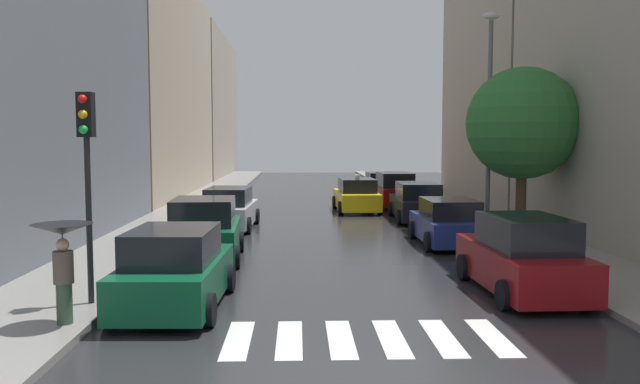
% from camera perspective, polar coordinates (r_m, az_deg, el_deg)
% --- Properties ---
extents(ground_plane, '(28.00, 72.00, 0.04)m').
position_cam_1_polar(ground_plane, '(32.87, 0.09, -1.47)').
color(ground_plane, '#262629').
extents(sidewalk_left, '(3.00, 72.00, 0.15)m').
position_cam_1_polar(sidewalk_left, '(33.26, -11.17, -1.32)').
color(sidewalk_left, gray).
rests_on(sidewalk_left, ground).
extents(sidewalk_right, '(3.00, 72.00, 0.15)m').
position_cam_1_polar(sidewalk_right, '(33.73, 11.20, -1.24)').
color(sidewalk_right, gray).
rests_on(sidewalk_right, ground).
extents(crosswalk_stripes, '(4.95, 2.20, 0.01)m').
position_cam_1_polar(crosswalk_stripes, '(11.55, 4.14, -12.92)').
color(crosswalk_stripes, silver).
rests_on(crosswalk_stripes, ground).
extents(building_left_mid, '(6.00, 21.10, 13.41)m').
position_cam_1_polar(building_left_mid, '(41.87, -15.74, 8.89)').
color(building_left_mid, '#B2A38C').
rests_on(building_left_mid, ground).
extents(building_left_far, '(6.00, 20.65, 13.24)m').
position_cam_1_polar(building_left_far, '(63.00, -11.05, 7.42)').
color(building_left_far, '#9E9384').
rests_on(building_left_far, ground).
extents(building_right_mid, '(6.00, 12.97, 18.68)m').
position_cam_1_polar(building_right_mid, '(36.61, 18.00, 13.63)').
color(building_right_mid, '#9E9384').
rests_on(building_right_mid, ground).
extents(parked_car_left_nearest, '(2.18, 4.23, 1.69)m').
position_cam_1_polar(parked_car_left_nearest, '(13.64, -12.83, -6.88)').
color(parked_car_left_nearest, '#0C4C2D').
rests_on(parked_car_left_nearest, ground).
extents(parked_car_left_second, '(2.30, 4.09, 1.82)m').
position_cam_1_polar(parked_car_left_second, '(18.82, -10.30, -3.51)').
color(parked_car_left_second, '#0C4C2D').
rests_on(parked_car_left_second, ground).
extents(parked_car_left_third, '(2.17, 4.51, 1.64)m').
position_cam_1_polar(parked_car_left_third, '(25.36, -8.10, -1.55)').
color(parked_car_left_third, '#B2B7BF').
rests_on(parked_car_left_third, ground).
extents(parked_car_right_nearest, '(2.11, 4.45, 1.79)m').
position_cam_1_polar(parked_car_right_nearest, '(15.26, 17.62, -5.61)').
color(parked_car_right_nearest, maroon).
rests_on(parked_car_right_nearest, ground).
extents(parked_car_right_second, '(2.07, 4.12, 1.55)m').
position_cam_1_polar(parked_car_right_second, '(21.66, 11.38, -2.75)').
color(parked_car_right_second, navy).
rests_on(parked_car_right_second, ground).
extents(parked_car_right_third, '(2.22, 4.80, 1.66)m').
position_cam_1_polar(parked_car_right_third, '(28.00, 8.68, -0.95)').
color(parked_car_right_third, black).
rests_on(parked_car_right_third, ground).
extents(parked_car_right_fourth, '(2.15, 4.72, 1.82)m').
position_cam_1_polar(parked_car_right_fourth, '(33.50, 6.64, 0.09)').
color(parked_car_right_fourth, maroon).
rests_on(parked_car_right_fourth, ground).
extents(parked_car_right_fifth, '(2.18, 4.71, 1.54)m').
position_cam_1_polar(parked_car_right_fifth, '(39.08, 5.48, 0.59)').
color(parked_car_right_fifth, maroon).
rests_on(parked_car_right_fifth, ground).
extents(taxi_midroad, '(2.21, 4.43, 1.81)m').
position_cam_1_polar(taxi_midroad, '(31.24, 3.29, -0.36)').
color(taxi_midroad, yellow).
rests_on(taxi_midroad, ground).
extents(pedestrian_foreground, '(1.09, 1.09, 1.84)m').
position_cam_1_polar(pedestrian_foreground, '(12.48, -21.99, -4.72)').
color(pedestrian_foreground, '#38513D').
rests_on(pedestrian_foreground, sidewalk_left).
extents(street_tree_right, '(3.90, 3.90, 5.88)m').
position_cam_1_polar(street_tree_right, '(23.35, 17.64, 5.85)').
color(street_tree_right, '#513823').
rests_on(street_tree_right, sidewalk_right).
extents(traffic_light_left_corner, '(0.30, 0.42, 4.30)m').
position_cam_1_polar(traffic_light_left_corner, '(13.71, -20.12, 3.51)').
color(traffic_light_left_corner, black).
rests_on(traffic_light_left_corner, sidewalk_left).
extents(lamp_post_right, '(0.60, 0.28, 7.76)m').
position_cam_1_polar(lamp_post_right, '(23.39, 14.88, 7.15)').
color(lamp_post_right, '#595B60').
rests_on(lamp_post_right, sidewalk_right).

